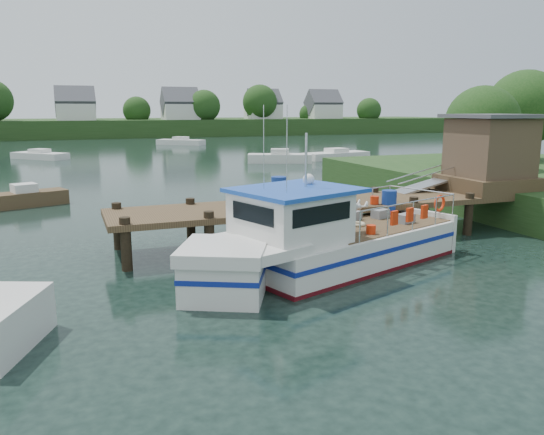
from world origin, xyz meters
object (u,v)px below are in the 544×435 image
object	(u,v)px
moored_b	(280,158)
moored_d	(40,155)
moored_far	(181,142)
moored_rowboat	(25,198)
moored_c	(336,155)
lobster_boat	(322,242)
dock	(438,173)

from	to	relation	value
moored_b	moored_d	world-z (taller)	moored_b
moored_far	moored_d	distance (m)	23.03
moored_rowboat	moored_c	world-z (taller)	moored_rowboat
moored_rowboat	moored_c	distance (m)	31.01
lobster_boat	moored_rowboat	xyz separation A→B (m)	(-8.79, 14.75, -0.46)
moored_far	lobster_boat	bearing A→B (deg)	-73.18
dock	moored_rowboat	size ratio (longest dim) A/B	4.11
moored_b	moored_far	bearing A→B (deg)	83.19
moored_rowboat	moored_b	xyz separation A→B (m)	(19.64, 15.42, 0.04)
lobster_boat	moored_rowboat	distance (m)	17.18
moored_d	dock	bearing A→B (deg)	-82.09
dock	moored_b	size ratio (longest dim) A/B	2.82
lobster_boat	moored_c	xyz separation A→B (m)	(17.26, 31.58, -0.49)
moored_far	moored_d	size ratio (longest dim) A/B	1.15
moored_c	moored_d	size ratio (longest dim) A/B	1.26
moored_b	moored_rowboat	bearing A→B (deg)	-155.39
moored_rowboat	moored_far	world-z (taller)	moored_rowboat
dock	moored_far	bearing A→B (deg)	89.01
moored_rowboat	moored_c	xyz separation A→B (m)	(26.05, 16.83, -0.03)
moored_far	moored_b	distance (m)	27.55
moored_rowboat	moored_b	world-z (taller)	moored_b
moored_c	moored_far	bearing A→B (deg)	109.81
lobster_boat	moored_far	size ratio (longest dim) A/B	1.57
moored_far	dock	bearing A→B (deg)	-66.61
moored_far	moored_c	xyz separation A→B (m)	(9.62, -25.94, -0.02)
dock	moored_far	size ratio (longest dim) A/B	2.66
dock	moored_d	bearing A→B (deg)	112.43
moored_far	moored_c	size ratio (longest dim) A/B	0.92
moored_rowboat	moored_b	size ratio (longest dim) A/B	0.69
dock	moored_rowboat	distance (m)	19.28
moored_rowboat	moored_d	distance (m)	26.98
lobster_boat	moored_c	distance (m)	35.99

